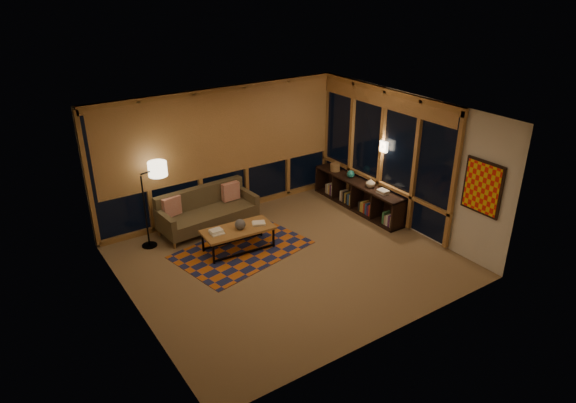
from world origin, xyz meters
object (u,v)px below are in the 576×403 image
coffee_table (238,239)px  bookshelf (357,195)px  floor_lamp (145,208)px  sofa (208,210)px

coffee_table → bookshelf: size_ratio=0.52×
coffee_table → floor_lamp: size_ratio=0.82×
coffee_table → bookshelf: bearing=6.5°
floor_lamp → bookshelf: size_ratio=0.63×
coffee_table → bookshelf: 3.04m
coffee_table → floor_lamp: bearing=145.2°
coffee_table → sofa: bearing=98.0°
sofa → coffee_table: 1.11m
sofa → floor_lamp: size_ratio=1.22×
coffee_table → floor_lamp: floor_lamp is taller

